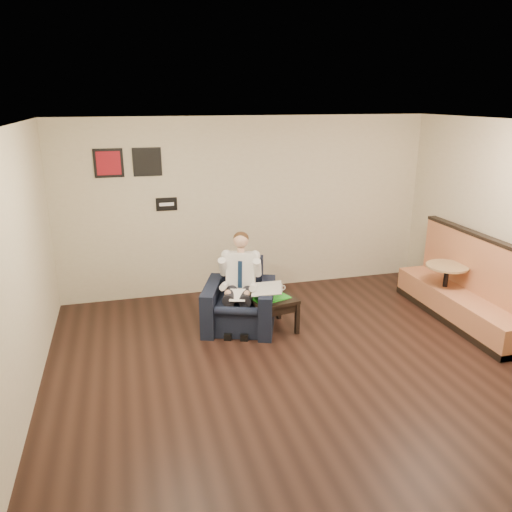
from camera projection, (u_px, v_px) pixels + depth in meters
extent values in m
plane|color=black|center=(314.00, 380.00, 5.67)|extent=(6.00, 6.00, 0.00)
cube|color=beige|center=(248.00, 206.00, 8.00)|extent=(6.00, 0.02, 2.80)
cube|color=beige|center=(9.00, 290.00, 4.50)|extent=(0.02, 6.00, 2.80)
cube|color=white|center=(324.00, 126.00, 4.82)|extent=(6.00, 6.00, 0.02)
cube|color=black|center=(167.00, 204.00, 7.64)|extent=(0.32, 0.02, 0.20)
cube|color=maroon|center=(109.00, 163.00, 7.24)|extent=(0.42, 0.03, 0.42)
cube|color=black|center=(147.00, 162.00, 7.38)|extent=(0.42, 0.03, 0.42)
cube|color=black|center=(239.00, 296.00, 6.85)|extent=(1.21, 1.21, 0.91)
cube|color=white|center=(237.00, 295.00, 6.61)|extent=(0.28, 0.34, 0.01)
cube|color=silver|center=(267.00, 288.00, 6.67)|extent=(0.52, 0.59, 0.01)
cube|color=black|center=(271.00, 313.00, 6.83)|extent=(0.68, 0.68, 0.48)
cube|color=green|center=(270.00, 297.00, 6.72)|extent=(0.56, 0.47, 0.01)
cylinder|color=white|center=(280.00, 288.00, 6.93)|extent=(0.10, 0.10, 0.10)
cube|color=black|center=(269.00, 292.00, 6.92)|extent=(0.15, 0.08, 0.01)
cube|color=#B26B45|center=(463.00, 280.00, 7.01)|extent=(0.57, 2.40, 1.23)
cylinder|color=#9F8156|center=(445.00, 289.00, 7.33)|extent=(0.77, 0.77, 0.74)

